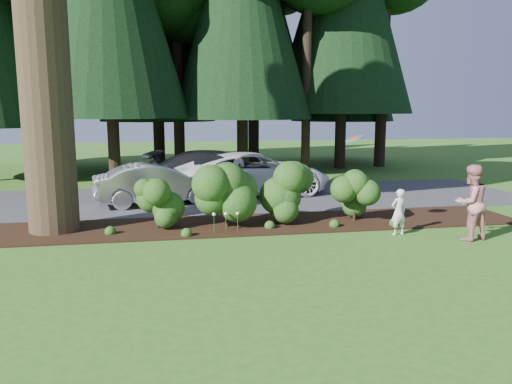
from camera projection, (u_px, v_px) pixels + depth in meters
ground at (254, 261)px, 10.35m from camera, size 80.00×80.00×0.00m
mulch_bed at (233, 225)px, 13.50m from camera, size 16.00×2.50×0.05m
driveway at (217, 198)px, 17.63m from camera, size 22.00×6.00×0.03m
shrub_row at (262, 196)px, 13.40m from camera, size 6.53×1.60×1.61m
lily_cluster at (226, 215)px, 12.54m from camera, size 0.69×0.09×0.57m
car_silver_wagon at (158, 184)px, 16.35m from camera, size 4.29×2.16×1.35m
car_white_suv at (254, 173)px, 18.18m from camera, size 5.99×3.55×1.56m
car_dark_suv at (220, 171)px, 18.73m from camera, size 5.77×3.40×1.57m
child at (399, 212)px, 12.46m from camera, size 0.47×0.35×1.17m
adult at (471, 203)px, 11.92m from camera, size 1.02×0.87×1.83m
frisbee at (354, 139)px, 12.29m from camera, size 0.44×0.45×0.17m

